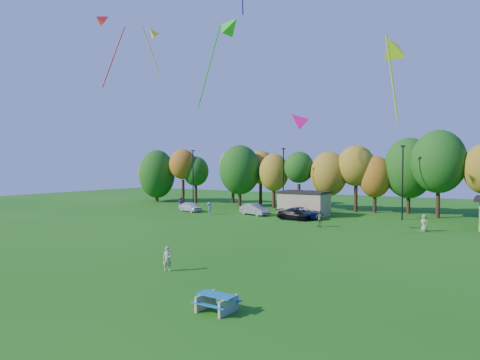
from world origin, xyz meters
The scene contains 19 objects.
ground centered at (0.00, 0.00, 0.00)m, with size 160.00×160.00×0.00m, color #19600F.
tree_line centered at (-1.03, 45.51, 5.91)m, with size 93.57×10.55×11.15m.
lamp_posts centered at (2.00, 40.00, 4.90)m, with size 64.50×0.25×9.09m.
utility_building centered at (-10.00, 38.00, 1.64)m, with size 6.30×4.30×3.25m.
picnic_table centered at (1.08, 1.28, 0.46)m, with size 1.87×1.57×0.79m.
kite_flyer centered at (-5.76, 5.77, 0.78)m, with size 0.57×0.37×1.56m, color #C6B094.
car_a centered at (-25.90, 33.98, 0.70)m, with size 1.65×4.09×1.40m, color white.
car_b centered at (-15.89, 35.07, 0.75)m, with size 1.58×4.54×1.50m, color gray.
car_c centered at (-8.77, 34.49, 0.73)m, with size 2.43×5.26×1.46m, color #0D204F.
car_d centered at (-9.34, 33.20, 0.63)m, with size 1.77×4.35×1.26m, color black.
far_person_0 centered at (5.64, 31.63, 0.86)m, with size 0.84×0.54×1.71m, color #93A06D.
far_person_2 centered at (-4.48, 29.11, 0.88)m, with size 1.03×0.43×1.76m, color #5F7044.
far_person_4 centered at (-28.72, 35.26, 0.93)m, with size 0.91×0.71×1.86m, color #494291.
far_person_5 centered at (-21.48, 32.49, 0.83)m, with size 1.08×0.62×1.67m, color #566FBD.
kite_3 centered at (-16.82, 10.71, 18.90)m, with size 1.96×3.50×6.24m.
kite_6 centered at (3.09, 5.66, 9.03)m, with size 1.52×1.36×1.25m.
kite_7 centered at (-6.63, 14.58, 17.87)m, with size 4.44×1.73×7.53m.
kite_8 centered at (-19.01, 18.87, 20.39)m, with size 2.39×2.87×5.35m.
kite_9 centered at (6.37, 12.40, 13.83)m, with size 1.91×3.48×5.63m.
Camera 1 is at (12.02, -14.69, 6.69)m, focal length 32.00 mm.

